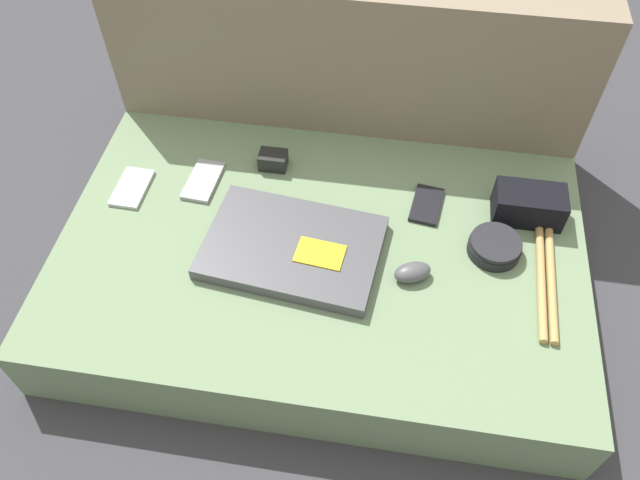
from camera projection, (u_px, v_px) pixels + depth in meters
ground_plane at (320, 287)px, 1.32m from camera, size 8.00×8.00×0.00m
couch_seat at (320, 268)px, 1.26m from camera, size 1.02×0.65×0.14m
couch_backrest at (349, 72)px, 1.40m from camera, size 1.02×0.20×0.47m
laptop at (293, 247)px, 1.19m from camera, size 0.35×0.26×0.03m
computer_mouse at (412, 272)px, 1.15m from camera, size 0.08×0.07×0.03m
speaker_puck at (495, 247)px, 1.19m from camera, size 0.10×0.10×0.03m
phone_silver at (203, 181)px, 1.31m from camera, size 0.07×0.12×0.01m
phone_black at (427, 205)px, 1.27m from camera, size 0.07×0.11×0.01m
phone_small at (132, 188)px, 1.30m from camera, size 0.07×0.11×0.01m
camera_pouch at (529, 205)px, 1.23m from camera, size 0.14×0.08×0.07m
charger_brick at (273, 160)px, 1.33m from camera, size 0.06×0.04×0.04m
drumstick_pair at (545, 263)px, 1.17m from camera, size 0.04×0.35×0.02m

